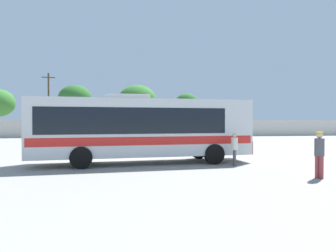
{
  "coord_description": "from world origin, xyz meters",
  "views": [
    {
      "loc": [
        0.44,
        -16.78,
        2.23
      ],
      "look_at": [
        2.86,
        -0.33,
        1.95
      ],
      "focal_mm": 32.91,
      "sensor_mm": 36.0,
      "label": 1
    }
  ],
  "objects_px": {
    "roadside_tree_midleft": "(75,99)",
    "roadside_tree_right": "(187,104)",
    "parked_car_second_white": "(106,133)",
    "parked_car_third_white": "(150,132)",
    "parked_car_rightmost_silver": "(195,132)",
    "attendant_by_bus_door": "(234,147)",
    "roadside_tree_midright": "(137,102)",
    "coach_bus_silver_red": "(141,127)",
    "parked_car_leftmost_grey": "(47,133)",
    "passenger_waiting_on_apron": "(319,152)",
    "utility_pole_near": "(49,104)"
  },
  "relations": [
    {
      "from": "roadside_tree_midleft",
      "to": "roadside_tree_right",
      "type": "relative_size",
      "value": 1.13
    },
    {
      "from": "parked_car_second_white",
      "to": "roadside_tree_right",
      "type": "bearing_deg",
      "value": 35.62
    },
    {
      "from": "roadside_tree_midleft",
      "to": "parked_car_third_white",
      "type": "bearing_deg",
      "value": -36.06
    },
    {
      "from": "parked_car_rightmost_silver",
      "to": "roadside_tree_midleft",
      "type": "bearing_deg",
      "value": 156.13
    },
    {
      "from": "attendant_by_bus_door",
      "to": "roadside_tree_midright",
      "type": "bearing_deg",
      "value": 95.92
    },
    {
      "from": "coach_bus_silver_red",
      "to": "parked_car_leftmost_grey",
      "type": "height_order",
      "value": "coach_bus_silver_red"
    },
    {
      "from": "parked_car_second_white",
      "to": "coach_bus_silver_red",
      "type": "bearing_deg",
      "value": -82.66
    },
    {
      "from": "parked_car_leftmost_grey",
      "to": "roadside_tree_midright",
      "type": "xyz_separation_m",
      "value": [
        11.11,
        8.45,
        4.34
      ]
    },
    {
      "from": "parked_car_leftmost_grey",
      "to": "roadside_tree_right",
      "type": "distance_m",
      "value": 21.54
    },
    {
      "from": "attendant_by_bus_door",
      "to": "roadside_tree_midright",
      "type": "distance_m",
      "value": 32.55
    },
    {
      "from": "parked_car_leftmost_grey",
      "to": "roadside_tree_midright",
      "type": "distance_m",
      "value": 14.62
    },
    {
      "from": "parked_car_second_white",
      "to": "passenger_waiting_on_apron",
      "type": "bearing_deg",
      "value": -71.3
    },
    {
      "from": "parked_car_leftmost_grey",
      "to": "parked_car_third_white",
      "type": "height_order",
      "value": "parked_car_third_white"
    },
    {
      "from": "parked_car_second_white",
      "to": "parked_car_third_white",
      "type": "xyz_separation_m",
      "value": [
        5.45,
        -0.6,
        0.04
      ]
    },
    {
      "from": "passenger_waiting_on_apron",
      "to": "utility_pole_near",
      "type": "relative_size",
      "value": 0.2
    },
    {
      "from": "roadside_tree_midright",
      "to": "coach_bus_silver_red",
      "type": "bearing_deg",
      "value": -92.34
    },
    {
      "from": "attendant_by_bus_door",
      "to": "parked_car_second_white",
      "type": "xyz_separation_m",
      "value": [
        -7.54,
        24.43,
        -0.15
      ]
    },
    {
      "from": "passenger_waiting_on_apron",
      "to": "utility_pole_near",
      "type": "bearing_deg",
      "value": 117.39
    },
    {
      "from": "parked_car_second_white",
      "to": "roadside_tree_midleft",
      "type": "relative_size",
      "value": 0.57
    },
    {
      "from": "utility_pole_near",
      "to": "roadside_tree_right",
      "type": "xyz_separation_m",
      "value": [
        20.33,
        2.37,
        0.29
      ]
    },
    {
      "from": "attendant_by_bus_door",
      "to": "roadside_tree_midleft",
      "type": "distance_m",
      "value": 33.91
    },
    {
      "from": "roadside_tree_midright",
      "to": "roadside_tree_right",
      "type": "xyz_separation_m",
      "value": [
        7.82,
        0.93,
        -0.16
      ]
    },
    {
      "from": "coach_bus_silver_red",
      "to": "attendant_by_bus_door",
      "type": "bearing_deg",
      "value": -17.78
    },
    {
      "from": "attendant_by_bus_door",
      "to": "roadside_tree_right",
      "type": "xyz_separation_m",
      "value": [
        4.49,
        33.04,
        4.03
      ]
    },
    {
      "from": "passenger_waiting_on_apron",
      "to": "roadside_tree_midright",
      "type": "relative_size",
      "value": 0.24
    },
    {
      "from": "attendant_by_bus_door",
      "to": "roadside_tree_midleft",
      "type": "height_order",
      "value": "roadside_tree_midleft"
    },
    {
      "from": "coach_bus_silver_red",
      "to": "roadside_tree_midleft",
      "type": "height_order",
      "value": "roadside_tree_midleft"
    },
    {
      "from": "parked_car_third_white",
      "to": "utility_pole_near",
      "type": "bearing_deg",
      "value": 153.57
    },
    {
      "from": "roadside_tree_midleft",
      "to": "parked_car_rightmost_silver",
      "type": "bearing_deg",
      "value": -23.87
    },
    {
      "from": "coach_bus_silver_red",
      "to": "passenger_waiting_on_apron",
      "type": "distance_m",
      "value": 8.47
    },
    {
      "from": "parked_car_second_white",
      "to": "roadside_tree_midright",
      "type": "bearing_deg",
      "value": 61.29
    },
    {
      "from": "roadside_tree_midright",
      "to": "roadside_tree_midleft",
      "type": "bearing_deg",
      "value": -174.7
    },
    {
      "from": "roadside_tree_midleft",
      "to": "roadside_tree_midright",
      "type": "height_order",
      "value": "roadside_tree_midright"
    },
    {
      "from": "parked_car_rightmost_silver",
      "to": "roadside_tree_midleft",
      "type": "xyz_separation_m",
      "value": [
        -16.05,
        7.1,
        4.56
      ]
    },
    {
      "from": "roadside_tree_right",
      "to": "utility_pole_near",
      "type": "bearing_deg",
      "value": -173.34
    },
    {
      "from": "coach_bus_silver_red",
      "to": "parked_car_rightmost_silver",
      "type": "distance_m",
      "value": 24.21
    },
    {
      "from": "coach_bus_silver_red",
      "to": "parked_car_rightmost_silver",
      "type": "bearing_deg",
      "value": 69.87
    },
    {
      "from": "passenger_waiting_on_apron",
      "to": "roadside_tree_midright",
      "type": "distance_m",
      "value": 36.51
    },
    {
      "from": "roadside_tree_midright",
      "to": "roadside_tree_right",
      "type": "relative_size",
      "value": 1.16
    },
    {
      "from": "coach_bus_silver_red",
      "to": "parked_car_third_white",
      "type": "relative_size",
      "value": 2.72
    },
    {
      "from": "parked_car_rightmost_silver",
      "to": "utility_pole_near",
      "type": "bearing_deg",
      "value": 161.65
    },
    {
      "from": "parked_car_leftmost_grey",
      "to": "roadside_tree_midright",
      "type": "relative_size",
      "value": 0.53
    },
    {
      "from": "parked_car_leftmost_grey",
      "to": "utility_pole_near",
      "type": "relative_size",
      "value": 0.45
    },
    {
      "from": "passenger_waiting_on_apron",
      "to": "parked_car_leftmost_grey",
      "type": "distance_m",
      "value": 32.0
    },
    {
      "from": "parked_car_rightmost_silver",
      "to": "roadside_tree_right",
      "type": "bearing_deg",
      "value": 85.17
    },
    {
      "from": "utility_pole_near",
      "to": "coach_bus_silver_red",
      "type": "bearing_deg",
      "value": -68.91
    },
    {
      "from": "parked_car_second_white",
      "to": "utility_pole_near",
      "type": "bearing_deg",
      "value": 143.07
    },
    {
      "from": "parked_car_third_white",
      "to": "roadside_tree_right",
      "type": "relative_size",
      "value": 0.64
    },
    {
      "from": "utility_pole_near",
      "to": "attendant_by_bus_door",
      "type": "bearing_deg",
      "value": -62.68
    },
    {
      "from": "parked_car_second_white",
      "to": "roadside_tree_midleft",
      "type": "height_order",
      "value": "roadside_tree_midleft"
    }
  ]
}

